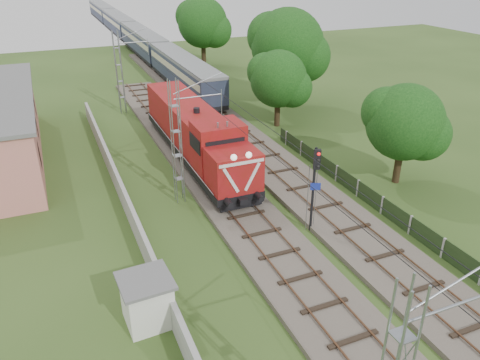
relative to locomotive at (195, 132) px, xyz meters
name	(u,v)px	position (x,y,z in m)	size (l,w,h in m)	color
ground	(316,303)	(0.00, -17.69, -2.35)	(140.00, 140.00, 0.00)	#2F481B
track_main	(254,226)	(0.00, -10.69, -2.16)	(4.20, 70.00, 0.45)	#6B6054
track_side	(244,140)	(5.00, 2.31, -2.16)	(4.20, 80.00, 0.45)	#6B6054
catenary	(177,143)	(-2.95, -5.69, 1.70)	(3.31, 70.00, 8.00)	gray
boundary_wall	(125,200)	(-6.50, -5.69, -1.60)	(0.25, 40.00, 1.50)	#9E9E99
fence	(410,225)	(8.00, -14.69, -1.75)	(0.12, 32.00, 1.20)	black
locomotive	(195,132)	(0.00, 0.00, 0.00)	(3.17, 18.13, 4.60)	black
coach_rake	(129,31)	(5.00, 51.57, 0.04)	(2.84, 84.80, 3.28)	black
signal_post	(315,176)	(2.95, -12.23, 1.23)	(0.55, 0.45, 5.21)	black
relay_hut	(147,301)	(-7.40, -15.84, -1.20)	(2.31, 2.31, 2.28)	silver
tree_a	(406,123)	(11.84, -8.96, 2.02)	(5.40, 5.14, 7.00)	#392A17
tree_b	(288,46)	(13.08, 9.97, 3.81)	(7.60, 7.24, 9.86)	#392A17
tree_c	(279,80)	(9.51, 4.86, 1.98)	(5.36, 5.10, 6.94)	#392A17
tree_d	(203,23)	(11.60, 31.67, 3.40)	(7.11, 6.77, 9.21)	#392A17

